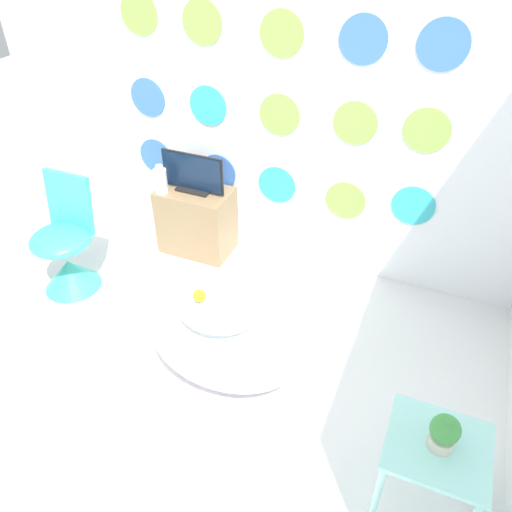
{
  "coord_description": "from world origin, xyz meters",
  "views": [
    {
      "loc": [
        1.1,
        -0.81,
        2.36
      ],
      "look_at": [
        0.32,
        1.04,
        0.83
      ],
      "focal_mm": 35.0,
      "sensor_mm": 36.0,
      "label": 1
    }
  ],
  "objects_px": {
    "chair": "(67,255)",
    "vase": "(161,180)",
    "tv": "(193,175)",
    "bathtub": "(225,336)"
  },
  "relations": [
    {
      "from": "tv",
      "to": "vase",
      "type": "relative_size",
      "value": 2.28
    },
    {
      "from": "vase",
      "to": "chair",
      "type": "bearing_deg",
      "value": -122.75
    },
    {
      "from": "chair",
      "to": "vase",
      "type": "bearing_deg",
      "value": 57.25
    },
    {
      "from": "chair",
      "to": "tv",
      "type": "bearing_deg",
      "value": 50.31
    },
    {
      "from": "vase",
      "to": "bathtub",
      "type": "bearing_deg",
      "value": -44.35
    },
    {
      "from": "chair",
      "to": "vase",
      "type": "relative_size",
      "value": 3.89
    },
    {
      "from": "bathtub",
      "to": "tv",
      "type": "distance_m",
      "value": 1.32
    },
    {
      "from": "bathtub",
      "to": "chair",
      "type": "distance_m",
      "value": 1.39
    },
    {
      "from": "chair",
      "to": "tv",
      "type": "height_order",
      "value": "chair"
    },
    {
      "from": "bathtub",
      "to": "vase",
      "type": "height_order",
      "value": "vase"
    },
    {
      "from": "bathtub",
      "to": "chair",
      "type": "relative_size",
      "value": 1.11
    },
    {
      "from": "chair",
      "to": "tv",
      "type": "distance_m",
      "value": 1.04
    },
    {
      "from": "bathtub",
      "to": "chair",
      "type": "height_order",
      "value": "chair"
    },
    {
      "from": "vase",
      "to": "tv",
      "type": "bearing_deg",
      "value": 27.02
    },
    {
      "from": "chair",
      "to": "tv",
      "type": "xyz_separation_m",
      "value": [
        0.62,
        0.74,
        0.39
      ]
    }
  ]
}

